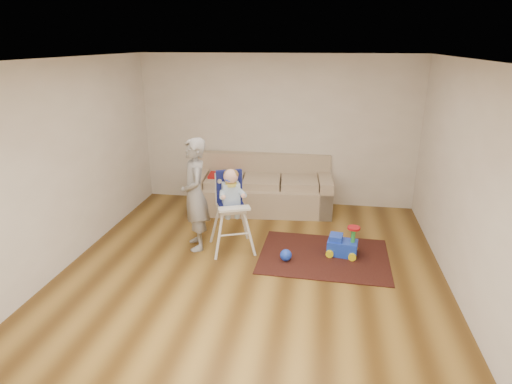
% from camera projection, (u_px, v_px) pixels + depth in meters
% --- Properties ---
extents(ground, '(5.50, 5.50, 0.00)m').
position_uv_depth(ground, '(251.00, 273.00, 5.63)').
color(ground, '#523613').
rests_on(ground, ground).
extents(room_envelope, '(5.04, 5.52, 2.72)m').
position_uv_depth(room_envelope, '(258.00, 125.00, 5.49)').
color(room_envelope, beige).
rests_on(room_envelope, ground).
extents(sofa, '(2.53, 1.21, 0.95)m').
position_uv_depth(sofa, '(262.00, 184.00, 7.64)').
color(sofa, tan).
rests_on(sofa, ground).
extents(side_table, '(0.52, 0.52, 0.52)m').
position_uv_depth(side_table, '(237.00, 194.00, 7.78)').
color(side_table, black).
rests_on(side_table, ground).
extents(area_rug, '(1.83, 1.40, 0.01)m').
position_uv_depth(area_rug, '(324.00, 256.00, 6.07)').
color(area_rug, black).
rests_on(area_rug, ground).
extents(ride_on_toy, '(0.45, 0.35, 0.45)m').
position_uv_depth(ride_on_toy, '(343.00, 240.00, 6.03)').
color(ride_on_toy, blue).
rests_on(ride_on_toy, area_rug).
extents(toy_ball, '(0.16, 0.16, 0.16)m').
position_uv_depth(toy_ball, '(286.00, 255.00, 5.91)').
color(toy_ball, blue).
rests_on(toy_ball, area_rug).
extents(high_chair, '(0.74, 0.74, 1.23)m').
position_uv_depth(high_chair, '(232.00, 211.00, 6.11)').
color(high_chair, silver).
rests_on(high_chair, ground).
extents(adult, '(0.61, 0.71, 1.64)m').
position_uv_depth(adult, '(195.00, 195.00, 6.10)').
color(adult, gray).
rests_on(adult, ground).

